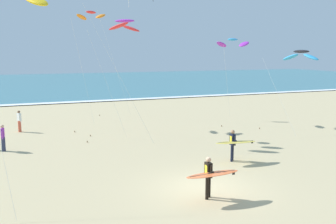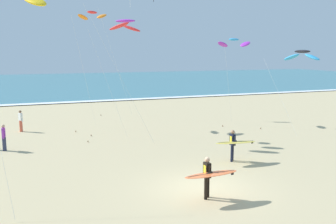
% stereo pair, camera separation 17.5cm
% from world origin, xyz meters
% --- Properties ---
extents(ground_plane, '(160.00, 160.00, 0.00)m').
position_xyz_m(ground_plane, '(0.00, 0.00, 0.00)').
color(ground_plane, tan).
extents(ocean_water, '(160.00, 60.00, 0.08)m').
position_xyz_m(ocean_water, '(0.00, 59.70, 0.04)').
color(ocean_water, teal).
rests_on(ocean_water, ground).
extents(shoreline_foam, '(160.00, 1.44, 0.01)m').
position_xyz_m(shoreline_foam, '(0.00, 30.00, 0.09)').
color(shoreline_foam, white).
rests_on(shoreline_foam, ocean_water).
extents(surfer_lead, '(2.37, 0.95, 1.71)m').
position_xyz_m(surfer_lead, '(3.24, 2.93, 1.05)').
color(surfer_lead, black).
rests_on(surfer_lead, ground).
extents(surfer_trailing, '(2.23, 0.92, 1.71)m').
position_xyz_m(surfer_trailing, '(-0.33, -1.18, 1.05)').
color(surfer_trailing, black).
rests_on(surfer_trailing, ground).
extents(kite_arc_charcoal_mid, '(2.64, 4.32, 5.93)m').
position_xyz_m(kite_arc_charcoal_mid, '(10.13, 6.17, 5.58)').
color(kite_arc_charcoal_mid, '#2D99DB').
rests_on(kite_arc_charcoal_mid, ground).
extents(kite_arc_cobalt_far, '(2.57, 2.85, 6.87)m').
position_xyz_m(kite_arc_cobalt_far, '(8.66, 12.38, 6.52)').
color(kite_arc_cobalt_far, purple).
rests_on(kite_arc_cobalt_far, ground).
extents(kite_arc_violet_high, '(3.54, 3.07, 7.88)m').
position_xyz_m(kite_arc_violet_high, '(-0.68, 10.25, 7.50)').
color(kite_arc_violet_high, red).
rests_on(kite_arc_violet_high, ground).
extents(kite_arc_scarlet_low, '(2.97, 2.98, 8.86)m').
position_xyz_m(kite_arc_scarlet_low, '(-1.95, 15.33, 8.53)').
color(kite_arc_scarlet_low, orange).
rests_on(kite_arc_scarlet_low, ground).
extents(bystander_purple_top, '(0.22, 0.50, 1.59)m').
position_xyz_m(bystander_purple_top, '(-8.29, 9.74, 0.81)').
color(bystander_purple_top, '#2D334C').
rests_on(bystander_purple_top, ground).
extents(bystander_white_top, '(0.32, 0.44, 1.59)m').
position_xyz_m(bystander_white_top, '(-7.44, 15.13, 0.81)').
color(bystander_white_top, '#D8593F').
rests_on(bystander_white_top, ground).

